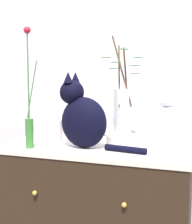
# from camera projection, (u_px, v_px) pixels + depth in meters

# --- Properties ---
(wall_back) EXTENTS (4.40, 0.08, 2.60)m
(wall_back) POSITION_uv_depth(u_px,v_px,m) (113.00, 74.00, 1.97)
(wall_back) COLOR silver
(wall_back) RESTS_ON ground_plane
(cat_sitting) EXTENTS (0.48, 0.19, 0.39)m
(cat_sitting) POSITION_uv_depth(u_px,v_px,m) (82.00, 117.00, 1.61)
(cat_sitting) COLOR black
(cat_sitting) RESTS_ON sideboard
(vase_slim_green) EXTENTS (0.07, 0.04, 0.62)m
(vase_slim_green) POSITION_uv_depth(u_px,v_px,m) (29.00, 115.00, 1.60)
(vase_slim_green) COLOR #316F2E
(vase_slim_green) RESTS_ON sideboard
(bowl_porcelain) EXTENTS (0.18, 0.18, 0.05)m
(bowl_porcelain) POSITION_uv_depth(u_px,v_px,m) (122.00, 140.00, 1.70)
(bowl_porcelain) COLOR white
(bowl_porcelain) RESTS_ON sideboard
(vase_glass_clear) EXTENTS (0.25, 0.17, 0.53)m
(vase_glass_clear) POSITION_uv_depth(u_px,v_px,m) (122.00, 109.00, 1.68)
(vase_glass_clear) COLOR silver
(vase_glass_clear) RESTS_ON bowl_porcelain
(jar_lidded_porcelain) EXTENTS (0.09, 0.09, 0.29)m
(jar_lidded_porcelain) POSITION_uv_depth(u_px,v_px,m) (166.00, 124.00, 1.56)
(jar_lidded_porcelain) COLOR white
(jar_lidded_porcelain) RESTS_ON sideboard
(candle_pillar) EXTENTS (0.04, 0.04, 0.14)m
(candle_pillar) POSITION_uv_depth(u_px,v_px,m) (59.00, 132.00, 1.73)
(candle_pillar) COLOR silver
(candle_pillar) RESTS_ON sideboard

